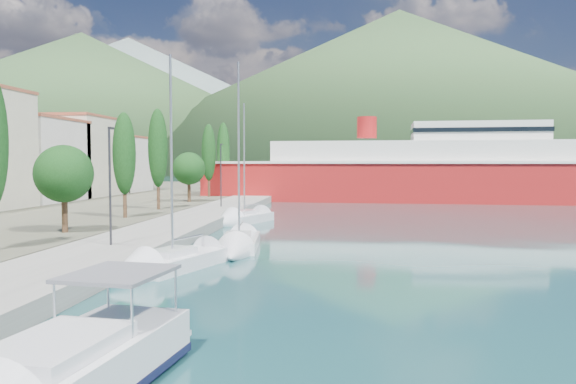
# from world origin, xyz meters

# --- Properties ---
(ground) EXTENTS (1400.00, 1400.00, 0.00)m
(ground) POSITION_xyz_m (0.00, 120.00, 0.00)
(ground) COLOR #1A4749
(quay) EXTENTS (5.00, 88.00, 0.80)m
(quay) POSITION_xyz_m (-9.00, 26.00, 0.40)
(quay) COLOR gray
(quay) RESTS_ON ground
(hills_far) EXTENTS (1480.00, 900.00, 180.00)m
(hills_far) POSITION_xyz_m (138.59, 618.73, 77.39)
(hills_far) COLOR slate
(hills_far) RESTS_ON ground
(hills_near) EXTENTS (1010.00, 520.00, 115.00)m
(hills_near) POSITION_xyz_m (98.04, 372.50, 49.18)
(hills_near) COLOR #34542D
(hills_near) RESTS_ON ground
(tree_row) EXTENTS (3.59, 63.62, 10.49)m
(tree_row) POSITION_xyz_m (-14.34, 31.90, 5.60)
(tree_row) COLOR #47301E
(tree_row) RESTS_ON land_strip
(lamp_posts) EXTENTS (0.15, 48.10, 6.06)m
(lamp_posts) POSITION_xyz_m (-9.00, 13.58, 4.08)
(lamp_posts) COLOR #2D2D33
(lamp_posts) RESTS_ON quay
(sailboat_near) EXTENTS (4.64, 7.91, 10.90)m
(sailboat_near) POSITION_xyz_m (-5.57, 8.94, 0.30)
(sailboat_near) COLOR silver
(sailboat_near) RESTS_ON ground
(sailboat_mid) EXTENTS (2.94, 8.27, 11.65)m
(sailboat_mid) POSITION_xyz_m (-3.02, 15.38, 0.29)
(sailboat_mid) COLOR silver
(sailboat_mid) RESTS_ON ground
(sailboat_far) EXTENTS (4.82, 7.76, 10.89)m
(sailboat_far) POSITION_xyz_m (-5.98, 29.73, 0.31)
(sailboat_far) COLOR silver
(sailboat_far) RESTS_ON ground
(ferry) EXTENTS (59.77, 16.23, 11.74)m
(ferry) POSITION_xyz_m (14.04, 60.32, 3.57)
(ferry) COLOR #A51717
(ferry) RESTS_ON ground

